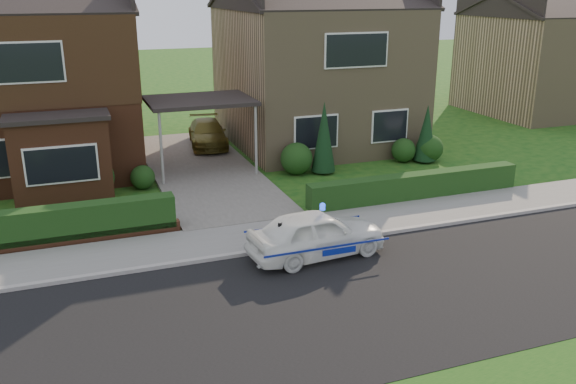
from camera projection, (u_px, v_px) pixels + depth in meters
name	position (u px, v px, depth m)	size (l,w,h in m)	color
ground	(314.00, 306.00, 13.34)	(120.00, 120.00, 0.00)	#134713
road	(314.00, 306.00, 13.34)	(60.00, 6.00, 0.02)	black
kerb	(269.00, 250.00, 16.03)	(60.00, 0.16, 0.12)	#9E9993
sidewalk	(257.00, 236.00, 16.97)	(60.00, 2.00, 0.10)	slate
driveway	(203.00, 170.00, 23.10)	(3.80, 12.00, 0.12)	#666059
house_left	(28.00, 67.00, 22.59)	(7.50, 9.53, 7.25)	brown
house_right	(315.00, 59.00, 26.51)	(7.50, 8.06, 7.25)	#927C59
carport_link	(200.00, 102.00, 22.23)	(3.80, 3.00, 2.77)	black
dwarf_wall	(34.00, 244.00, 16.09)	(7.70, 0.25, 0.36)	brown
hedge_left	(36.00, 248.00, 16.28)	(7.50, 0.55, 0.90)	black
hedge_right	(414.00, 200.00, 20.00)	(7.50, 0.55, 0.80)	black
shrub_left_mid	(94.00, 178.00, 20.09)	(1.32, 1.32, 1.32)	black
shrub_left_near	(143.00, 177.00, 20.95)	(0.84, 0.84, 0.84)	black
shrub_right_near	(297.00, 159.00, 22.55)	(1.20, 1.20, 1.20)	black
shrub_right_mid	(404.00, 150.00, 24.19)	(0.96, 0.96, 0.96)	black
shrub_right_far	(429.00, 148.00, 24.23)	(1.08, 1.08, 1.08)	black
conifer_a	(324.00, 139.00, 22.48)	(0.90, 0.90, 2.60)	black
conifer_b	(426.00, 135.00, 23.99)	(0.90, 0.90, 2.20)	black
neighbour_right	(540.00, 65.00, 33.29)	(6.50, 7.00, 5.20)	#927C59
police_car	(316.00, 234.00, 15.62)	(3.32, 3.73, 1.39)	white
driveway_car	(208.00, 133.00, 26.24)	(1.51, 3.70, 1.07)	brown
potted_plant_a	(72.00, 223.00, 17.00)	(0.40, 0.27, 0.75)	gray
potted_plant_b	(148.00, 215.00, 17.67)	(0.31, 0.38, 0.69)	gray
potted_plant_c	(43.00, 227.00, 16.72)	(0.42, 0.42, 0.75)	gray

